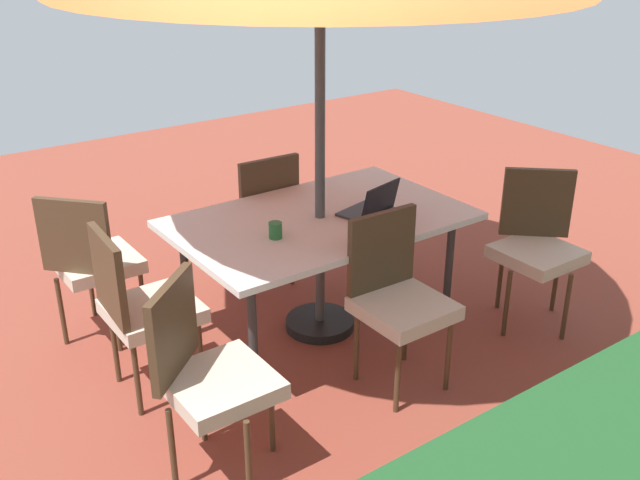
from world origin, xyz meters
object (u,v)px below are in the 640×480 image
laptop (371,207)px  cup (275,230)px  chair_north (397,293)px  chair_east (140,304)px  dining_table (320,225)px  chair_northwest (537,241)px  chair_south (260,212)px  chair_northeast (207,371)px  chair_southeast (91,258)px

laptop → cup: size_ratio=3.95×
chair_north → chair_east: 1.38m
dining_table → chair_northwest: 1.38m
dining_table → chair_northwest: (-1.18, 0.69, -0.16)m
dining_table → chair_south: (-0.01, -0.73, -0.16)m
chair_northwest → chair_south: same height
dining_table → chair_north: (-0.01, 0.71, -0.16)m
chair_northeast → cup: chair_northeast is taller
chair_northwest → laptop: (0.91, -0.54, 0.26)m
chair_south → cup: size_ratio=10.50×
chair_southeast → laptop: size_ratio=2.66×
dining_table → chair_north: bearing=90.9°
dining_table → chair_south: 0.75m
chair_east → laptop: 1.47m
chair_south → cup: chair_south is taller
chair_northwest → chair_north: same height
chair_northeast → chair_south: same height
dining_table → cup: 0.41m
chair_southeast → chair_north: (-1.20, 1.41, 0.00)m
chair_south → chair_east: bearing=34.0°
chair_southeast → cup: bearing=-177.7°
chair_east → chair_south: bearing=-55.1°
chair_southeast → chair_east: same height
chair_northwest → chair_east: same height
chair_northwest → laptop: bearing=-168.8°
laptop → cup: bearing=-17.2°
dining_table → chair_northwest: chair_northwest is taller
chair_northeast → chair_northwest: bearing=-39.7°
dining_table → chair_east: 1.18m
chair_southeast → chair_north: bearing=178.1°
chair_east → cup: 0.83m
dining_table → chair_northeast: size_ratio=1.78×
chair_north → chair_northwest: bearing=2.2°
chair_southeast → laptop: laptop is taller
chair_northeast → chair_east: 0.76m
chair_northwest → chair_north: 1.17m
chair_east → laptop: bearing=-92.8°
chair_east → chair_northwest: bearing=-103.3°
dining_table → chair_north: 0.73m
dining_table → cup: size_ratio=18.72×
chair_northeast → chair_south: size_ratio=1.00×
chair_northwest → laptop: laptop is taller
chair_northeast → chair_south: (-1.19, -1.49, 0.00)m
chair_northeast → chair_east: size_ratio=1.00×
chair_northwest → cup: 1.69m
chair_southeast → chair_northeast: size_ratio=1.00×
chair_northwest → chair_north: (1.17, 0.01, 0.00)m
chair_north → laptop: size_ratio=2.66×
chair_southeast → cup: chair_southeast is taller
chair_east → laptop: size_ratio=2.66×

